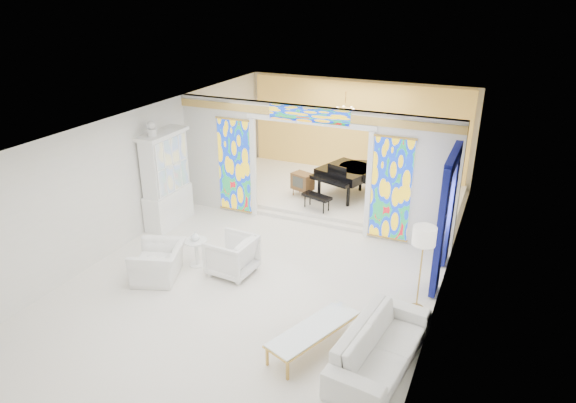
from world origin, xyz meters
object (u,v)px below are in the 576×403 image
at_px(china_cabinet, 166,180).
at_px(armchair_left, 159,262).
at_px(armchair_right, 232,255).
at_px(sofa, 380,346).
at_px(coffee_table, 314,329).
at_px(tv_console, 302,181).
at_px(grand_piano, 353,173).

bearing_deg(china_cabinet, armchair_left, -58.74).
xyz_separation_m(armchair_right, sofa, (3.53, -1.51, -0.06)).
xyz_separation_m(china_cabinet, armchair_left, (1.36, -2.24, -0.82)).
bearing_deg(armchair_right, coffee_table, 61.11).
relative_size(armchair_left, tv_console, 1.64).
height_order(armchair_left, coffee_table, armchair_left).
bearing_deg(sofa, armchair_right, 73.92).
xyz_separation_m(china_cabinet, tv_console, (2.52, 2.65, -0.56)).
xyz_separation_m(sofa, grand_piano, (-2.41, 6.25, 0.49)).
bearing_deg(armchair_left, armchair_right, 100.62).
height_order(armchair_right, sofa, armchair_right).
bearing_deg(china_cabinet, sofa, -25.82).
relative_size(armchair_right, tv_console, 1.37).
height_order(armchair_right, coffee_table, armchair_right).
xyz_separation_m(armchair_right, coffee_table, (2.43, -1.57, -0.04)).
height_order(china_cabinet, armchair_right, china_cabinet).
distance_m(armchair_right, sofa, 3.84).
xyz_separation_m(sofa, coffee_table, (-1.09, -0.06, 0.02)).
xyz_separation_m(sofa, tv_console, (-3.65, 5.64, 0.26)).
bearing_deg(coffee_table, tv_console, 114.14).
bearing_deg(grand_piano, armchair_left, -95.43).
xyz_separation_m(coffee_table, tv_console, (-2.55, 5.70, 0.24)).
bearing_deg(tv_console, armchair_right, -69.46).
distance_m(china_cabinet, grand_piano, 4.99).
relative_size(armchair_left, sofa, 0.46).
bearing_deg(china_cabinet, coffee_table, -30.95).
xyz_separation_m(china_cabinet, coffee_table, (5.07, -3.04, -0.80)).
distance_m(china_cabinet, sofa, 6.90).
height_order(armchair_left, tv_console, tv_console).
relative_size(armchair_right, sofa, 0.38).
bearing_deg(sofa, tv_console, 39.98).
height_order(china_cabinet, armchair_left, china_cabinet).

